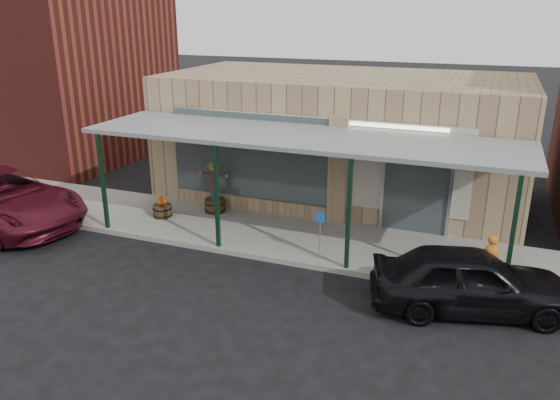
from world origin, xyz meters
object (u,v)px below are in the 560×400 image
at_px(barrel_scarecrow, 215,195).
at_px(barrel_pumpkin, 162,209).
at_px(handicap_sign, 320,229).
at_px(parked_sedan, 471,280).

relative_size(barrel_scarecrow, barrel_pumpkin, 2.46).
relative_size(handicap_sign, parked_sedan, 0.28).
xyz_separation_m(barrel_scarecrow, handicap_sign, (4.15, -2.09, 0.27)).
xyz_separation_m(barrel_scarecrow, barrel_pumpkin, (-1.32, -0.99, -0.32)).
distance_m(barrel_scarecrow, handicap_sign, 4.66).
height_order(barrel_pumpkin, parked_sedan, parked_sedan).
relative_size(barrel_pumpkin, handicap_sign, 0.53).
height_order(barrel_pumpkin, handicap_sign, handicap_sign).
distance_m(barrel_scarecrow, barrel_pumpkin, 1.68).
relative_size(barrel_pumpkin, parked_sedan, 0.15).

